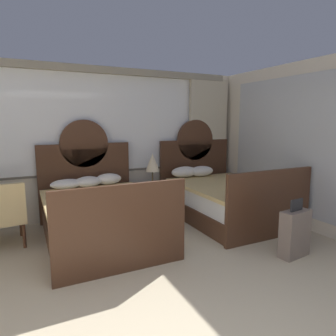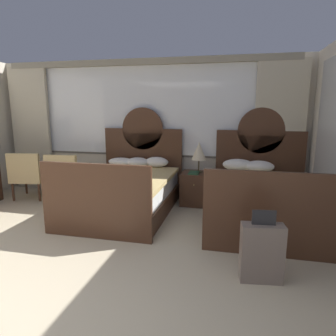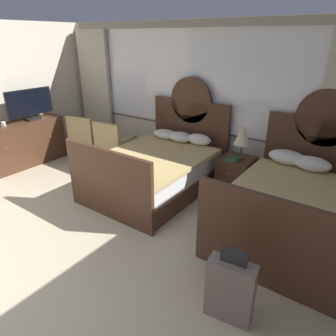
% 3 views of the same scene
% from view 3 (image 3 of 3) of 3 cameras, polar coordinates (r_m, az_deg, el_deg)
% --- Properties ---
extents(wall_back_window, '(6.20, 0.22, 2.70)m').
position_cam_3_polar(wall_back_window, '(5.69, 5.06, 13.57)').
color(wall_back_window, beige).
rests_on(wall_back_window, ground_plane).
extents(bed_near_window, '(1.58, 2.20, 1.77)m').
position_cam_3_polar(bed_near_window, '(5.11, -2.03, -0.02)').
color(bed_near_window, '#472B1C').
rests_on(bed_near_window, ground_plane).
extents(bed_near_mirror, '(1.58, 2.20, 1.77)m').
position_cam_3_polar(bed_near_mirror, '(4.27, 22.73, -7.01)').
color(bed_near_mirror, '#472B1C').
rests_on(bed_near_mirror, ground_plane).
extents(nightstand_between_beds, '(0.52, 0.55, 0.60)m').
position_cam_3_polar(nightstand_between_beds, '(5.18, 12.60, -1.26)').
color(nightstand_between_beds, '#472B1C').
rests_on(nightstand_between_beds, ground_plane).
extents(table_lamp_on_nightstand, '(0.27, 0.27, 0.56)m').
position_cam_3_polar(table_lamp_on_nightstand, '(4.96, 13.91, 6.05)').
color(table_lamp_on_nightstand, brown).
rests_on(table_lamp_on_nightstand, nightstand_between_beds).
extents(book_on_nightstand, '(0.18, 0.26, 0.03)m').
position_cam_3_polar(book_on_nightstand, '(4.97, 12.15, 1.68)').
color(book_on_nightstand, '#285133').
rests_on(book_on_nightstand, nightstand_between_beds).
extents(dresser_minibar, '(0.52, 1.67, 0.88)m').
position_cam_3_polar(dresser_minibar, '(6.74, -25.68, 4.08)').
color(dresser_minibar, '#472B1C').
rests_on(dresser_minibar, ground_plane).
extents(tv_flatscreen, '(0.20, 0.95, 0.60)m').
position_cam_3_polar(tv_flatscreen, '(6.67, -24.54, 10.89)').
color(tv_flatscreen, black).
rests_on(tv_flatscreen, dresser_minibar).
extents(cup_on_dresser, '(0.11, 0.08, 0.08)m').
position_cam_3_polar(cup_on_dresser, '(6.44, -28.56, 7.28)').
color(cup_on_dresser, white).
rests_on(cup_on_dresser, dresser_minibar).
extents(armchair_by_window_left, '(0.66, 0.66, 0.93)m').
position_cam_3_polar(armchair_by_window_left, '(6.08, -10.22, 4.76)').
color(armchair_by_window_left, tan).
rests_on(armchair_by_window_left, ground_plane).
extents(armchair_by_window_centre, '(0.72, 0.72, 0.93)m').
position_cam_3_polar(armchair_by_window_centre, '(6.66, -15.13, 5.96)').
color(armchair_by_window_centre, tan).
rests_on(armchair_by_window_centre, ground_plane).
extents(suitcase_on_floor, '(0.45, 0.24, 0.77)m').
position_cam_3_polar(suitcase_on_floor, '(3.01, 11.63, -21.59)').
color(suitcase_on_floor, '#75665B').
rests_on(suitcase_on_floor, ground_plane).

